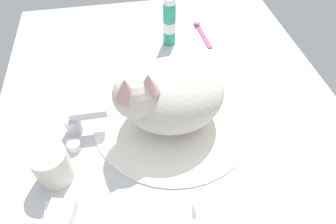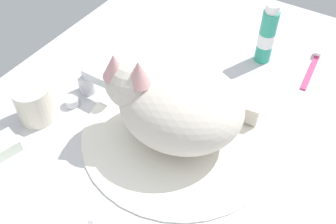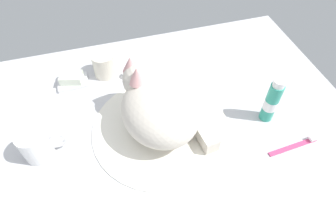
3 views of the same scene
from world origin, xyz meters
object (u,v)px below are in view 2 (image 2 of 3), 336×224
cat (175,101)px  toothbrush (313,67)px  toothpaste_bottle (267,35)px  rinse_cup (34,103)px  faucet (91,83)px

cat → toothbrush: cat is taller
toothpaste_bottle → cat: bearing=169.1°
cat → rinse_cup: bearing=113.8°
rinse_cup → toothbrush: bearing=-43.6°
toothpaste_bottle → toothbrush: toothpaste_bottle is taller
toothpaste_bottle → toothbrush: (3.00, -10.76, -6.09)cm
toothpaste_bottle → faucet: bearing=138.4°
cat → toothpaste_bottle: size_ratio=1.85×
faucet → toothpaste_bottle: size_ratio=0.89×
cat → toothbrush: (32.17, -16.36, -7.65)cm
toothpaste_bottle → toothbrush: size_ratio=1.01×
toothbrush → rinse_cup: bearing=136.4°
cat → faucet: bearing=89.5°
faucet → cat: (-0.18, -20.14, 5.52)cm
faucet → rinse_cup: 11.90cm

